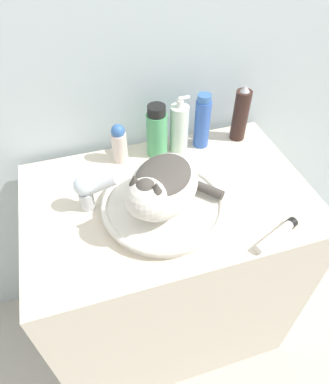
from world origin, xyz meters
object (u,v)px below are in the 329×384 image
at_px(faucet, 87,190).
at_px(shampoo_bottle_tall, 202,122).
at_px(cat, 161,186).
at_px(mouthwash_bottle, 157,132).
at_px(hairspray_can_black, 241,115).
at_px(deodorant_stick, 119,143).
at_px(soap_pump_bottle, 179,128).
at_px(cream_tube, 277,235).

xyz_separation_m(faucet, shampoo_bottle_tall, (0.43, 0.20, 0.02)).
height_order(cat, mouthwash_bottle, cat).
xyz_separation_m(faucet, hairspray_can_black, (0.58, 0.20, 0.03)).
bearing_deg(shampoo_bottle_tall, deodorant_stick, 180.00).
distance_m(hairspray_can_black, soap_pump_bottle, 0.23).
distance_m(cat, cream_tube, 0.35).
height_order(faucet, cream_tube, faucet).
xyz_separation_m(faucet, mouthwash_bottle, (0.27, 0.20, 0.02)).
relative_size(mouthwash_bottle, deodorant_stick, 1.32).
xyz_separation_m(soap_pump_bottle, shampoo_bottle_tall, (0.09, 0.00, 0.01)).
height_order(soap_pump_bottle, cream_tube, soap_pump_bottle).
bearing_deg(cream_tube, mouthwash_bottle, 114.43).
relative_size(soap_pump_bottle, cream_tube, 1.32).
height_order(hairspray_can_black, deodorant_stick, hairspray_can_black).
bearing_deg(hairspray_can_black, mouthwash_bottle, -180.00).
relative_size(cat, mouthwash_bottle, 1.76).
height_order(deodorant_stick, shampoo_bottle_tall, shampoo_bottle_tall).
height_order(shampoo_bottle_tall, cream_tube, shampoo_bottle_tall).
xyz_separation_m(cat, faucet, (-0.20, 0.09, -0.05)).
distance_m(hairspray_can_black, shampoo_bottle_tall, 0.15).
bearing_deg(hairspray_can_black, cat, -143.23).
distance_m(cat, mouthwash_bottle, 0.30).
relative_size(hairspray_can_black, deodorant_stick, 1.47).
relative_size(cat, cream_tube, 2.12).
bearing_deg(mouthwash_bottle, cream_tube, -65.57).
height_order(mouthwash_bottle, shampoo_bottle_tall, shampoo_bottle_tall).
relative_size(faucet, mouthwash_bottle, 0.69).
height_order(faucet, hairspray_can_black, hairspray_can_black).
distance_m(faucet, deodorant_stick, 0.24).
bearing_deg(cream_tube, shampoo_bottle_tall, 95.59).
bearing_deg(shampoo_bottle_tall, faucet, -155.68).
xyz_separation_m(cat, soap_pump_bottle, (0.15, 0.29, -0.03)).
bearing_deg(hairspray_can_black, faucet, -161.36).
bearing_deg(deodorant_stick, cat, -78.00).
height_order(hairspray_can_black, shampoo_bottle_tall, hairspray_can_black).
relative_size(cat, faucet, 2.57).
relative_size(faucet, shampoo_bottle_tall, 0.64).
xyz_separation_m(cat, deodorant_stick, (-0.06, 0.29, -0.05)).
bearing_deg(deodorant_stick, cream_tube, -53.54).
bearing_deg(shampoo_bottle_tall, mouthwash_bottle, 180.00).
xyz_separation_m(hairspray_can_black, cream_tube, (-0.10, -0.47, -0.09)).
xyz_separation_m(deodorant_stick, soap_pump_bottle, (0.21, 0.00, 0.02)).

